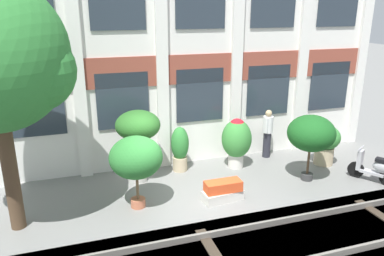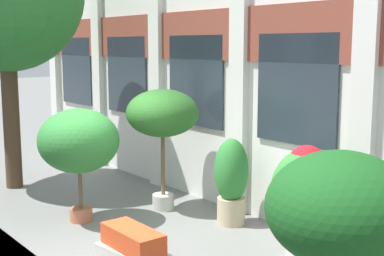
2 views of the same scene
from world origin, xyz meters
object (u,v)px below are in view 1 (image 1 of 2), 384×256
Objects in this scene: potted_plant_terracotta_small at (138,127)px; potted_plant_ribbed_drum at (180,148)px; potted_plant_fluted_column at (325,142)px; potted_plant_low_pan at (311,134)px; potted_plant_tall_urn at (136,158)px; potted_plant_stone_basin at (237,139)px; resident_by_doorway at (268,132)px; scooter_second_parked at (375,168)px; potted_plant_square_trough at (223,191)px.

potted_plant_terracotta_small reaches higher than potted_plant_ribbed_drum.
potted_plant_fluted_column is 1.63m from potted_plant_low_pan.
potted_plant_low_pan is 0.92× the size of potted_plant_terracotta_small.
potted_plant_terracotta_small is at bearing 77.40° from potted_plant_tall_urn.
potted_plant_low_pan reaches higher than potted_plant_fluted_column.
potted_plant_tall_urn is at bearing -155.70° from potted_plant_stone_basin.
potted_plant_fluted_column is at bearing 8.06° from potted_plant_tall_urn.
potted_plant_low_pan is 5.09m from potted_plant_tall_urn.
scooter_second_parked is at bearing -11.78° from resident_by_doorway.
potted_plant_ribbed_drum reaches higher than potted_plant_square_trough.
potted_plant_low_pan is 2.09m from resident_by_doorway.
potted_plant_fluted_column is at bearing -12.27° from scooter_second_parked.
potted_plant_terracotta_small is at bearing -178.14° from potted_plant_stone_basin.
potted_plant_ribbed_drum is 2.58m from potted_plant_tall_urn.
potted_plant_terracotta_small is 1.77× the size of scooter_second_parked.
resident_by_doorway is (4.49, 0.56, -0.80)m from potted_plant_terracotta_small.
scooter_second_parked is (5.20, -2.57, -0.31)m from potted_plant_ribbed_drum.
potted_plant_fluted_column is 1.08× the size of scooter_second_parked.
potted_plant_fluted_column is 0.66× the size of potted_plant_low_pan.
potted_plant_square_trough is at bearing -96.16° from resident_by_doorway.
potted_plant_tall_urn reaches higher than potted_plant_stone_basin.
potted_plant_square_trough is at bearing -76.68° from potted_plant_ribbed_drum.
potted_plant_stone_basin is 2.40m from potted_plant_square_trough.
resident_by_doorway is (-2.05, 2.73, 0.46)m from scooter_second_parked.
potted_plant_terracotta_small reaches higher than potted_plant_low_pan.
resident_by_doorway is at bearing 142.66° from potted_plant_fluted_column.
potted_plant_square_trough is 0.79× the size of potted_plant_ribbed_drum.
resident_by_doorway reaches higher than potted_plant_ribbed_drum.
scooter_second_parked is at bearing -18.31° from potted_plant_terracotta_small.
resident_by_doorway is (-1.48, 1.13, 0.13)m from potted_plant_fluted_column.
potted_plant_fluted_column is at bearing -13.24° from potted_plant_stone_basin.
potted_plant_low_pan is at bearing 8.00° from potted_plant_square_trough.
potted_plant_tall_urn reaches higher than potted_plant_ribbed_drum.
potted_plant_ribbed_drum is 0.75× the size of potted_plant_tall_urn.
potted_plant_fluted_column is 4.73m from potted_plant_ribbed_drum.
potted_plant_tall_urn is 6.97m from scooter_second_parked.
potted_plant_stone_basin is at bearing 136.86° from potted_plant_low_pan.
resident_by_doorway is at bearing 5.06° from scooter_second_parked.
potted_plant_ribbed_drum is (-3.42, 1.83, -0.70)m from potted_plant_low_pan.
potted_plant_stone_basin reaches higher than potted_plant_square_trough.
potted_plant_low_pan is 1.63× the size of scooter_second_parked.
potted_plant_stone_basin is 1.33× the size of scooter_second_parked.
potted_plant_square_trough is at bearing -122.90° from potted_plant_stone_basin.
resident_by_doorway is (-0.27, 1.99, -0.55)m from potted_plant_low_pan.
potted_plant_ribbed_drum is at bearing 31.78° from scooter_second_parked.
potted_plant_stone_basin is 0.81× the size of potted_plant_low_pan.
scooter_second_parked is (0.57, -1.60, -0.33)m from potted_plant_fluted_column.
scooter_second_parked is (3.41, -2.27, -0.51)m from potted_plant_stone_basin.
potted_plant_fluted_column is 0.69× the size of potted_plant_tall_urn.
potted_plant_square_trough is at bearing -9.64° from potted_plant_tall_urn.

